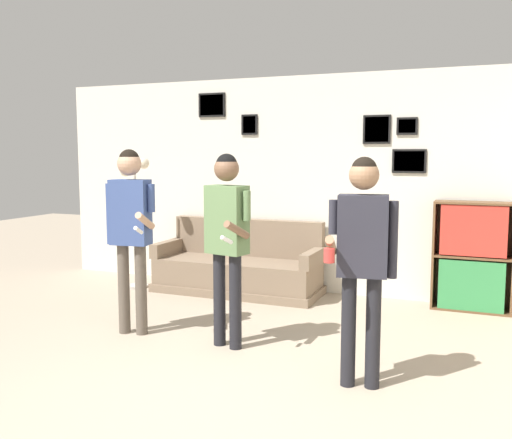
# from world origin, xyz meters

# --- Properties ---
(ground_plane) EXTENTS (20.00, 20.00, 0.00)m
(ground_plane) POSITION_xyz_m (0.00, 0.00, 0.00)
(ground_plane) COLOR gray
(wall_back) EXTENTS (7.66, 0.08, 2.70)m
(wall_back) POSITION_xyz_m (-0.00, 3.77, 1.36)
(wall_back) COLOR silver
(wall_back) RESTS_ON ground_plane
(couch) EXTENTS (2.10, 0.80, 0.90)m
(couch) POSITION_xyz_m (-1.06, 3.35, 0.29)
(couch) COLOR #7A6651
(couch) RESTS_ON ground_plane
(bookshelf) EXTENTS (0.84, 0.30, 1.22)m
(bookshelf) POSITION_xyz_m (1.68, 3.55, 0.61)
(bookshelf) COLOR brown
(bookshelf) RESTS_ON ground_plane
(floor_lamp) EXTENTS (0.42, 0.28, 1.69)m
(floor_lamp) POSITION_xyz_m (-2.39, 3.07, 1.07)
(floor_lamp) COLOR #ADA89E
(floor_lamp) RESTS_ON ground_plane
(person_player_foreground_left) EXTENTS (0.54, 0.45, 1.78)m
(person_player_foreground_left) POSITION_xyz_m (-1.32, 1.42, 1.11)
(person_player_foreground_left) COLOR brown
(person_player_foreground_left) RESTS_ON ground_plane
(person_player_foreground_center) EXTENTS (0.49, 0.53, 1.74)m
(person_player_foreground_center) POSITION_xyz_m (-0.31, 1.42, 1.08)
(person_player_foreground_center) COLOR black
(person_player_foreground_center) RESTS_ON ground_plane
(person_watcher_holding_cup) EXTENTS (0.49, 0.48, 1.72)m
(person_watcher_holding_cup) POSITION_xyz_m (0.98, 0.99, 1.06)
(person_watcher_holding_cup) COLOR black
(person_watcher_holding_cup) RESTS_ON ground_plane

